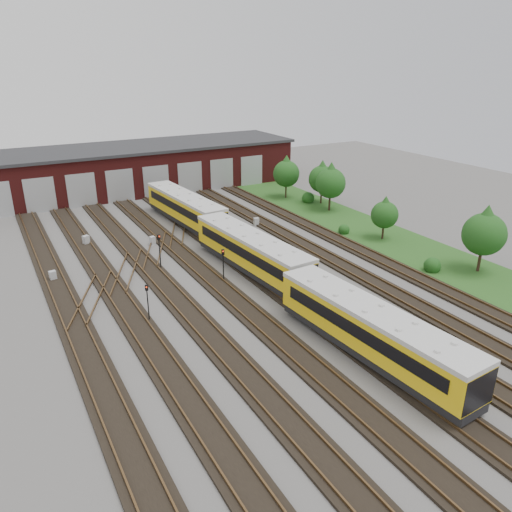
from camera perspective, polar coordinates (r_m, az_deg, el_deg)
ground at (r=40.79m, az=0.25°, el=-4.69°), size 120.00×120.00×0.00m
track_network at (r=41.13m, az=-0.36°, el=-4.29°), size 30.40×70.00×0.33m
maintenance_shed at (r=75.49m, az=-15.04°, el=9.60°), size 51.00×12.50×6.35m
grass_verge at (r=58.67m, az=11.71°, el=3.28°), size 8.00×55.00×0.05m
metro_train at (r=44.75m, az=-0.55°, el=0.53°), size 3.84×47.60×3.19m
signal_mast_0 at (r=37.17m, az=-12.29°, el=-4.78°), size 0.25×0.24×2.96m
signal_mast_1 at (r=42.81m, az=-3.77°, el=-0.58°), size 0.28×0.27×3.00m
signal_mast_2 at (r=46.07m, az=-10.98°, el=0.98°), size 0.29×0.28×3.36m
signal_mast_3 at (r=51.40m, az=-4.33°, el=3.52°), size 0.29×0.28×3.35m
relay_cabinet_0 at (r=46.94m, az=-22.20°, el=-2.12°), size 0.61×0.53×0.91m
relay_cabinet_1 at (r=54.70m, az=-18.84°, el=1.71°), size 0.76×0.71×1.00m
relay_cabinet_2 at (r=52.93m, az=-11.74°, el=1.73°), size 0.65×0.59×0.90m
relay_cabinet_3 at (r=50.23m, az=-4.68°, el=1.04°), size 0.69×0.64×0.92m
relay_cabinet_4 at (r=57.84m, az=0.03°, el=3.93°), size 0.60×0.52×0.92m
tree_0 at (r=68.97m, az=3.49°, el=9.73°), size 3.60×3.60×5.96m
tree_1 at (r=63.46m, az=8.54°, el=8.62°), size 3.76×3.76×6.23m
tree_2 at (r=66.62m, az=7.57°, el=9.07°), size 3.52×3.52×5.83m
tree_3 at (r=54.41m, az=14.51°, el=4.93°), size 2.87×2.87×4.76m
tree_4 at (r=48.48m, az=24.70°, el=2.79°), size 3.81×3.81×6.31m
bush_0 at (r=48.03m, az=19.54°, el=-0.80°), size 1.54×1.54×1.54m
bush_1 at (r=56.00m, az=10.03°, el=3.15°), size 1.23×1.23×1.23m
bush_2 at (r=67.64m, az=5.99°, el=6.79°), size 1.67×1.67×1.67m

